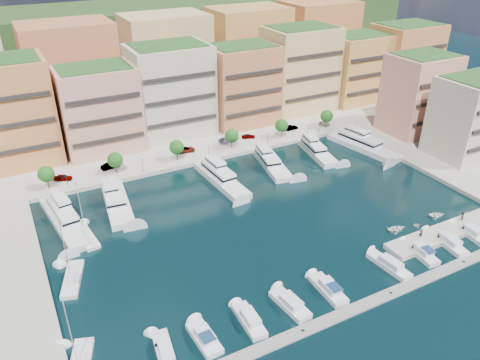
{
  "coord_description": "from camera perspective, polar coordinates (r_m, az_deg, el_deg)",
  "views": [
    {
      "loc": [
        -44.78,
        -71.52,
        55.07
      ],
      "look_at": [
        -2.83,
        8.11,
        6.0
      ],
      "focal_mm": 35.0,
      "sensor_mm": 36.0,
      "label": 1
    }
  ],
  "objects": [
    {
      "name": "hillside",
      "position": [
        194.91,
        -13.62,
        11.4
      ],
      "size": [
        240.0,
        40.0,
        58.0
      ],
      "primitive_type": "cube",
      "color": "#233817",
      "rests_on": "ground"
    },
    {
      "name": "lamppost_3",
      "position": [
        130.84,
        3.38,
        5.49
      ],
      "size": [
        0.3,
        0.3,
        4.2
      ],
      "color": "black",
      "rests_on": "north_quay"
    },
    {
      "name": "tree_1",
      "position": [
        118.3,
        -14.98,
        2.39
      ],
      "size": [
        3.8,
        3.8,
        5.65
      ],
      "color": "#473323",
      "rests_on": "north_quay"
    },
    {
      "name": "car_4",
      "position": [
        135.47,
        1.03,
        5.38
      ],
      "size": [
        4.17,
        2.76,
        1.32
      ],
      "primitive_type": "imported",
      "rotation": [
        0.0,
        0.0,
        1.23
      ],
      "color": "gray",
      "rests_on": "north_quay"
    },
    {
      "name": "person_1",
      "position": [
        107.88,
        25.43,
        -3.97
      ],
      "size": [
        0.99,
        0.78,
        1.97
      ],
      "primitive_type": "imported",
      "rotation": [
        0.0,
        0.0,
        3.1
      ],
      "color": "#48352B",
      "rests_on": "finger_pier"
    },
    {
      "name": "lamppost_2",
      "position": [
        123.22,
        -3.85,
        3.96
      ],
      "size": [
        0.3,
        0.3,
        4.2
      ],
      "color": "black",
      "rests_on": "north_quay"
    },
    {
      "name": "yacht_6",
      "position": [
        135.78,
        14.57,
        4.27
      ],
      "size": [
        9.21,
        23.1,
        7.3
      ],
      "color": "silver",
      "rests_on": "ground"
    },
    {
      "name": "car_5",
      "position": [
        142.14,
        6.27,
        6.37
      ],
      "size": [
        4.28,
        1.66,
        1.39
      ],
      "primitive_type": "imported",
      "rotation": [
        0.0,
        0.0,
        1.62
      ],
      "color": "gray",
      "rests_on": "north_quay"
    },
    {
      "name": "tree_4",
      "position": [
        135.25,
        5.09,
        6.64
      ],
      "size": [
        3.8,
        3.8,
        5.65
      ],
      "color": "#473323",
      "rests_on": "north_quay"
    },
    {
      "name": "backblock_2",
      "position": [
        158.69,
        -8.88,
        14.02
      ],
      "size": [
        26.0,
        18.0,
        30.0
      ],
      "primitive_type": "cube",
      "color": "#E0B876",
      "rests_on": "north_quay"
    },
    {
      "name": "apartment_3",
      "position": [
        137.07,
        -8.42,
        10.78
      ],
      "size": [
        22.0,
        16.5,
        25.8
      ],
      "color": "beige",
      "rests_on": "north_quay"
    },
    {
      "name": "tender_0",
      "position": [
        101.59,
        18.58,
        -5.66
      ],
      "size": [
        4.2,
        3.25,
        0.8
      ],
      "primitive_type": "imported",
      "rotation": [
        0.0,
        0.0,
        1.44
      ],
      "color": "silver",
      "rests_on": "ground"
    },
    {
      "name": "sailboat_2",
      "position": [
        98.97,
        -18.23,
        -6.65
      ],
      "size": [
        3.8,
        9.76,
        13.2
      ],
      "color": "silver",
      "rests_on": "ground"
    },
    {
      "name": "cruiser_4",
      "position": [
        83.17,
        10.74,
        -12.97
      ],
      "size": [
        3.02,
        8.2,
        2.66
      ],
      "color": "silver",
      "rests_on": "ground"
    },
    {
      "name": "tree_3",
      "position": [
        127.86,
        -1.01,
        5.41
      ],
      "size": [
        3.8,
        3.8,
        5.65
      ],
      "color": "#473323",
      "rests_on": "north_quay"
    },
    {
      "name": "cruiser_8",
      "position": [
        100.86,
        23.98,
        -6.96
      ],
      "size": [
        3.69,
        9.35,
        2.55
      ],
      "color": "silver",
      "rests_on": "ground"
    },
    {
      "name": "cruiser_1",
      "position": [
        74.31,
        -4.35,
        -18.69
      ],
      "size": [
        3.23,
        7.54,
        2.66
      ],
      "color": "silver",
      "rests_on": "ground"
    },
    {
      "name": "lamppost_0",
      "position": [
        115.13,
        -20.39,
        0.23
      ],
      "size": [
        0.3,
        0.3,
        4.2
      ],
      "color": "black",
      "rests_on": "north_quay"
    },
    {
      "name": "car_0",
      "position": [
        120.39,
        -20.77,
        0.29
      ],
      "size": [
        4.58,
        3.3,
        1.45
      ],
      "primitive_type": "imported",
      "rotation": [
        0.0,
        0.0,
        1.15
      ],
      "color": "gray",
      "rests_on": "north_quay"
    },
    {
      "name": "car_1",
      "position": [
        122.44,
        -15.55,
        1.67
      ],
      "size": [
        4.82,
        2.24,
        1.53
      ],
      "primitive_type": "imported",
      "rotation": [
        0.0,
        0.0,
        1.71
      ],
      "color": "gray",
      "rests_on": "north_quay"
    },
    {
      "name": "yacht_4",
      "position": [
        121.44,
        3.77,
        2.14
      ],
      "size": [
        8.0,
        18.48,
        7.3
      ],
      "color": "silver",
      "rests_on": "ground"
    },
    {
      "name": "tree_2",
      "position": [
        122.13,
        -7.74,
        3.99
      ],
      "size": [
        3.8,
        3.8,
        5.65
      ],
      "color": "#473323",
      "rests_on": "north_quay"
    },
    {
      "name": "ground",
      "position": [
        100.76,
        3.59,
        -4.59
      ],
      "size": [
        400.0,
        400.0,
        0.0
      ],
      "primitive_type": "plane",
      "color": "black",
      "rests_on": "ground"
    },
    {
      "name": "yacht_1",
      "position": [
        107.72,
        -14.85,
        -2.54
      ],
      "size": [
        7.1,
        19.72,
        7.3
      ],
      "color": "silver",
      "rests_on": "ground"
    },
    {
      "name": "tree_0",
      "position": [
        116.56,
        -22.56,
        0.67
      ],
      "size": [
        3.8,
        3.8,
        5.65
      ],
      "color": "#473323",
      "rests_on": "north_quay"
    },
    {
      "name": "lamppost_1",
      "position": [
        117.88,
        -11.85,
        2.18
      ],
      "size": [
        0.3,
        0.3,
        4.2
      ],
      "color": "black",
      "rests_on": "north_quay"
    },
    {
      "name": "apartment_7",
      "position": [
        180.59,
        19.39,
        13.67
      ],
      "size": [
        22.0,
        16.5,
        24.8
      ],
      "color": "#BE743F",
      "rests_on": "north_quay"
    },
    {
      "name": "tender_2",
      "position": [
        109.28,
        22.89,
        -3.95
      ],
      "size": [
        4.16,
        3.41,
        0.75
      ],
      "primitive_type": "imported",
      "rotation": [
        0.0,
        0.0,
        1.32
      ],
      "color": "silver",
      "rests_on": "ground"
    },
    {
      "name": "apartment_4",
      "position": [
        144.04,
        0.28,
        11.54
      ],
      "size": [
        20.0,
        15.5,
        23.8
      ],
      "color": "#B86945",
      "rests_on": "north_quay"
    },
    {
      "name": "cruiser_7",
      "position": [
        95.96,
        21.2,
        -8.27
      ],
      "size": [
        3.39,
        8.03,
        2.66
      ],
      "color": "silver",
      "rests_on": "ground"
    },
    {
      "name": "car_2",
      "position": [
        127.78,
        -6.61,
        3.71
      ],
      "size": [
        5.4,
        3.23,
        1.4
      ],
      "primitive_type": "imported",
      "rotation": [
        0.0,
        0.0,
        1.38
      ],
      "color": "gray",
      "rests_on": "north_quay"
    },
    {
      "name": "yacht_3",
      "position": [
        114.03,
        -2.46,
        0.38
      ],
      "size": [
        5.84,
        20.82,
        7.3
      ],
      "color": "silver",
      "rests_on": "ground"
    },
    {
      "name": "cruiser_2",
      "position": [
        76.64,
        1.17,
        -16.76
      ],
      "size": [
        2.89,
        7.96,
        2.55
      ],
      "color": "silver",
      "rests_on": "ground"
    },
    {
      "name": "north_quay",
      "position": [
        151.22,
        -8.66,
        6.91
      ],
      "size": [
        220.0,
        64.0,
        2.0
      ],
      "primitive_type": "cube",
      "color": "#9E998E",
      "rests_on": "ground"
    },
    {
      "name": "apartment_east_b",
      "position": [
        136.82,
        26.32,
        6.94
      ],
      "size": [
        18.0,
        14.5,
        20.8
      ],
      "color": "beige",
      "rests_on": "east_quay"
    },
    {
      "name": "cruiser_9",
      "position": [
        105.68,
        26.32,
        -5.82
      ],
      "size": [
        3.38,
        7.77,
        2.55
      ],
      "color": "silver",
      "rests_on": "ground"
    },
    {
      "name": "sailboat_1",
      "position": [
        89.07,
        -19.7,
        -11.37
      ],
      "size": [
        5.71,
        10.18,
        13.2
      ],
      "color": "silver",
      "rests_on": "ground"
    },
    {
      "name": "finger_pier",
      "position": [
        105.25,
        24.3,
        -5.83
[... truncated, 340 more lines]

